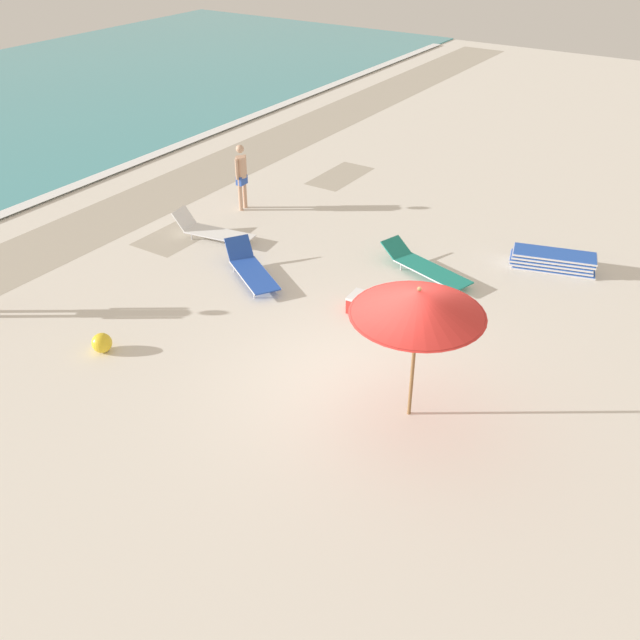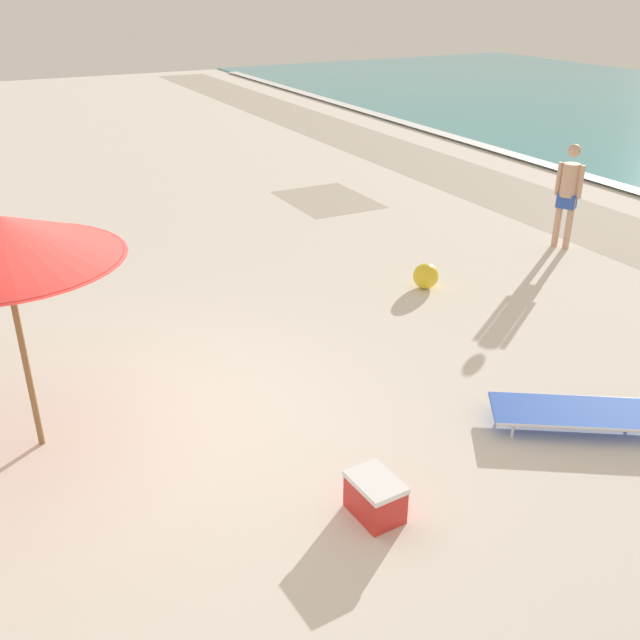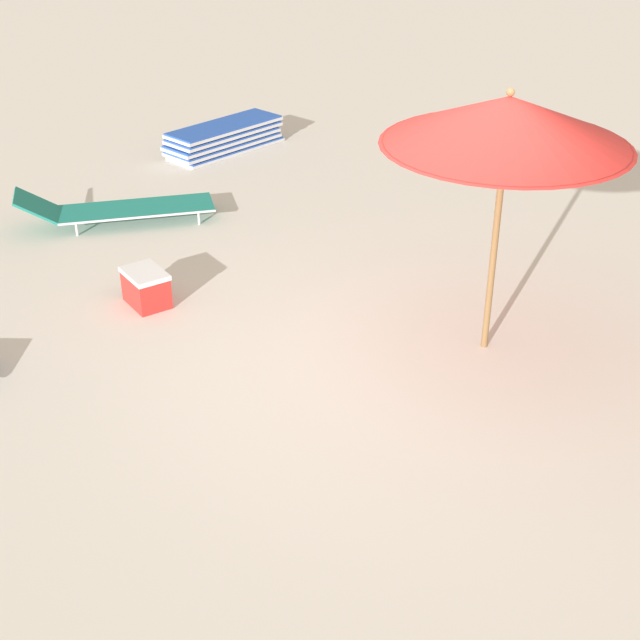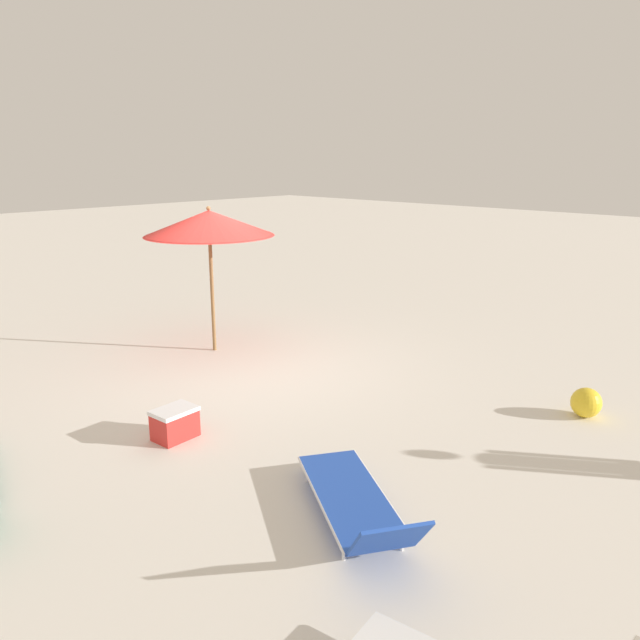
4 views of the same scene
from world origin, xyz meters
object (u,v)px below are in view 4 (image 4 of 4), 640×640
Objects in this scene: cooler_box at (175,423)px; beach_umbrella at (209,224)px; sun_lounger_beside_umbrella at (357,504)px; beach_ball at (586,403)px.

beach_umbrella is at bearing -139.02° from cooler_box.
beach_ball is (-3.84, 0.56, -0.03)m from sun_lounger_beside_umbrella.
sun_lounger_beside_umbrella is at bearing 87.96° from cooler_box.
beach_umbrella is 6.20m from beach_ball.
beach_umbrella reaches higher than sun_lounger_beside_umbrella.
sun_lounger_beside_umbrella is 3.93× the size of cooler_box.
beach_umbrella reaches higher than beach_ball.
beach_umbrella is 1.18× the size of sun_lounger_beside_umbrella.
beach_ball is at bearing 104.91° from beach_umbrella.
beach_umbrella reaches higher than cooler_box.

